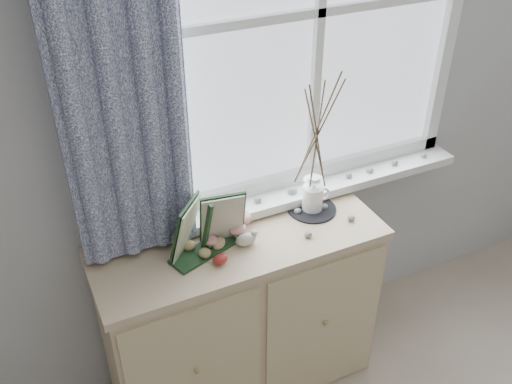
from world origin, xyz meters
TOP-DOWN VIEW (x-y plane):
  - sideboard at (-0.15, 1.75)m, footprint 1.20×0.45m
  - botanical_book at (-0.29, 1.72)m, footprint 0.39×0.24m
  - toadstool_cluster at (-0.18, 1.82)m, footprint 0.23×0.16m
  - wooden_eggs at (-0.30, 1.72)m, footprint 0.16×0.17m
  - songbird_figurine at (-0.14, 1.72)m, footprint 0.12×0.06m
  - crocheted_doily at (0.22, 1.81)m, footprint 0.21×0.21m
  - twig_pitcher at (0.22, 1.81)m, footprint 0.32×0.32m
  - sideboard_pebbles at (0.18, 1.76)m, footprint 0.33×0.23m

SIDE VIEW (x-z plane):
  - sideboard at x=-0.15m, z-range 0.00..0.85m
  - crocheted_doily at x=0.22m, z-range 0.85..0.86m
  - sideboard_pebbles at x=0.18m, z-range 0.85..0.87m
  - wooden_eggs at x=-0.30m, z-range 0.84..0.90m
  - songbird_figurine at x=-0.14m, z-range 0.85..0.91m
  - toadstool_cluster at x=-0.18m, z-range 0.86..0.96m
  - botanical_book at x=-0.29m, z-range 0.85..1.10m
  - twig_pitcher at x=0.22m, z-range 0.90..1.58m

